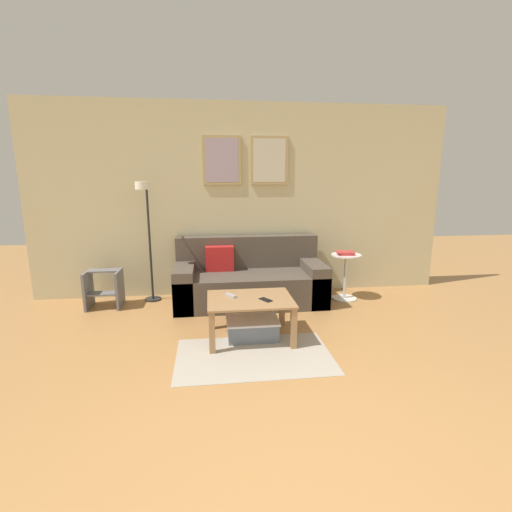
# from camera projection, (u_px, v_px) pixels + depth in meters

# --- Properties ---
(wall_back) EXTENTS (5.60, 0.09, 2.55)m
(wall_back) POSITION_uv_depth(u_px,v_px,m) (243.00, 200.00, 5.00)
(wall_back) COLOR #C6BC93
(wall_back) RESTS_ON ground_plane
(area_rug) EXTENTS (1.41, 0.86, 0.01)m
(area_rug) POSITION_uv_depth(u_px,v_px,m) (254.00, 356.00, 3.37)
(area_rug) COLOR #A39989
(area_rug) RESTS_ON ground_plane
(couch) EXTENTS (1.88, 0.84, 0.83)m
(couch) POSITION_uv_depth(u_px,v_px,m) (249.00, 280.00, 4.79)
(couch) COLOR #4C4238
(couch) RESTS_ON ground_plane
(coffee_table) EXTENTS (0.84, 0.64, 0.42)m
(coffee_table) POSITION_uv_depth(u_px,v_px,m) (250.00, 306.00, 3.68)
(coffee_table) COLOR #997047
(coffee_table) RESTS_ON ground_plane
(storage_bin) EXTENTS (0.52, 0.37, 0.20)m
(storage_bin) POSITION_uv_depth(u_px,v_px,m) (252.00, 328.00, 3.74)
(storage_bin) COLOR slate
(storage_bin) RESTS_ON ground_plane
(floor_lamp) EXTENTS (0.21, 0.48, 1.54)m
(floor_lamp) POSITION_uv_depth(u_px,v_px,m) (147.00, 225.00, 4.55)
(floor_lamp) COLOR black
(floor_lamp) RESTS_ON ground_plane
(side_table) EXTENTS (0.39, 0.39, 0.61)m
(side_table) POSITION_uv_depth(u_px,v_px,m) (345.00, 272.00, 4.88)
(side_table) COLOR silver
(side_table) RESTS_ON ground_plane
(book_stack) EXTENTS (0.24, 0.20, 0.04)m
(book_stack) POSITION_uv_depth(u_px,v_px,m) (346.00, 253.00, 4.81)
(book_stack) COLOR #B73333
(book_stack) RESTS_ON side_table
(remote_control) EXTENTS (0.11, 0.15, 0.02)m
(remote_control) POSITION_uv_depth(u_px,v_px,m) (231.00, 295.00, 3.73)
(remote_control) COLOR #99999E
(remote_control) RESTS_ON coffee_table
(cell_phone) EXTENTS (0.13, 0.15, 0.01)m
(cell_phone) POSITION_uv_depth(u_px,v_px,m) (266.00, 300.00, 3.61)
(cell_phone) COLOR black
(cell_phone) RESTS_ON coffee_table
(step_stool) EXTENTS (0.41, 0.36, 0.46)m
(step_stool) POSITION_uv_depth(u_px,v_px,m) (104.00, 288.00, 4.60)
(step_stool) COLOR slate
(step_stool) RESTS_ON ground_plane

